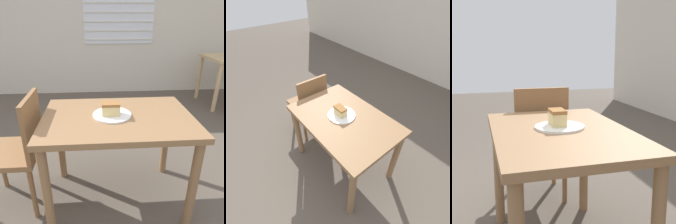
# 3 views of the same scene
# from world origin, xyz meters

# --- Properties ---
(ground_plane) EXTENTS (14.00, 14.00, 0.00)m
(ground_plane) POSITION_xyz_m (0.00, 0.00, 0.00)
(ground_plane) COLOR brown
(dining_table_near) EXTENTS (1.03, 0.69, 0.73)m
(dining_table_near) POSITION_xyz_m (0.08, 0.33, 0.62)
(dining_table_near) COLOR olive
(dining_table_near) RESTS_ON ground_plane
(chair_near_window) EXTENTS (0.40, 0.40, 0.88)m
(chair_near_window) POSITION_xyz_m (-0.62, 0.35, 0.49)
(chair_near_window) COLOR brown
(chair_near_window) RESTS_ON ground_plane
(plate) EXTENTS (0.26, 0.26, 0.01)m
(plate) POSITION_xyz_m (0.05, 0.33, 0.74)
(plate) COLOR white
(plate) RESTS_ON dining_table_near
(cake_slice) EXTENTS (0.12, 0.08, 0.09)m
(cake_slice) POSITION_xyz_m (0.04, 0.32, 0.79)
(cake_slice) COLOR #E0C67F
(cake_slice) RESTS_ON plate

